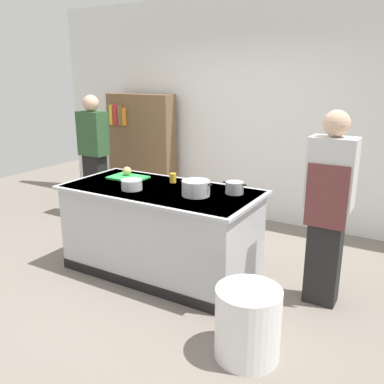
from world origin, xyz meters
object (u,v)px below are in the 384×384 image
sauce_pan (234,188)px  mixing_bowl (132,185)px  person_guest (94,154)px  bookshelf (142,150)px  onion (127,171)px  person_chef (329,206)px  trash_bin (248,323)px  juice_cup (173,178)px  stock_pot (196,188)px

sauce_pan → mixing_bowl: sauce_pan is taller
person_guest → bookshelf: person_guest is taller
onion → sauce_pan: size_ratio=0.40×
person_chef → trash_bin: bearing=148.8°
person_guest → juice_cup: bearing=86.7°
person_guest → sauce_pan: bearing=91.7°
person_chef → bookshelf: bearing=47.6°
stock_pot → mixing_bowl: size_ratio=1.61×
onion → person_guest: size_ratio=0.06×
sauce_pan → mixing_bowl: (-0.93, -0.39, -0.01)m
stock_pot → person_guest: size_ratio=0.19×
onion → person_guest: (-1.20, 0.76, -0.06)m
sauce_pan → onion: bearing=-179.7°
trash_bin → bookshelf: 3.92m
stock_pot → sauce_pan: (0.28, 0.24, -0.01)m
mixing_bowl → trash_bin: (1.52, -0.62, -0.68)m
trash_bin → person_guest: size_ratio=0.31×
person_guest → bookshelf: size_ratio=1.01×
onion → sauce_pan: (1.29, 0.01, -0.01)m
bookshelf → stock_pot: bearing=-42.3°
person_chef → sauce_pan: bearing=75.8°
onion → trash_bin: onion is taller
juice_cup → person_guest: size_ratio=0.06×
mixing_bowl → person_guest: bearing=144.0°
juice_cup → person_chef: bearing=-0.5°
mixing_bowl → stock_pot: bearing=12.5°
juice_cup → trash_bin: size_ratio=0.19×
mixing_bowl → bookshelf: size_ratio=0.12×
juice_cup → person_guest: (-1.77, 0.71, -0.04)m
bookshelf → mixing_bowl: bearing=-55.2°
juice_cup → person_chef: person_chef is taller
onion → person_chef: person_chef is taller
trash_bin → person_guest: (-3.08, 1.76, 0.64)m
sauce_pan → juice_cup: size_ratio=2.39×
sauce_pan → juice_cup: sauce_pan is taller
stock_pot → mixing_bowl: bearing=-167.5°
juice_cup → trash_bin: juice_cup is taller
trash_bin → person_guest: person_guest is taller
onion → stock_pot: 1.03m
onion → person_chef: size_ratio=0.06×
sauce_pan → person_guest: size_ratio=0.14×
onion → trash_bin: (1.88, -1.00, -0.70)m
sauce_pan → person_chef: 0.87m
mixing_bowl → person_chef: person_chef is taller
stock_pot → trash_bin: (0.87, -0.76, -0.70)m
trash_bin → person_chef: 1.25m
mixing_bowl → juice_cup: bearing=64.7°
trash_bin → person_chef: size_ratio=0.31×
juice_cup → trash_bin: 1.81m
sauce_pan → person_chef: size_ratio=0.14×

